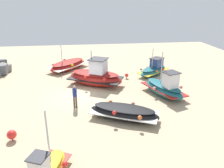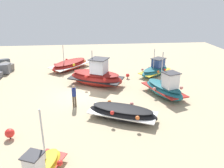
% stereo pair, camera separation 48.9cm
% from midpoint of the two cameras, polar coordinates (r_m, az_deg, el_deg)
% --- Properties ---
extents(ground_plane, '(45.01, 45.01, 0.00)m').
position_cam_midpoint_polar(ground_plane, '(19.46, -8.57, -2.95)').
color(ground_plane, tan).
extents(fishing_boat_0, '(4.70, 3.17, 3.71)m').
position_cam_midpoint_polar(fishing_boat_0, '(19.57, 12.36, -0.92)').
color(fishing_boat_0, '#1E6670').
rests_on(fishing_boat_0, ground_plane).
extents(fishing_boat_1, '(4.25, 5.62, 3.38)m').
position_cam_midpoint_polar(fishing_boat_1, '(21.37, -4.79, 1.90)').
color(fishing_boat_1, maroon).
rests_on(fishing_boat_1, ground_plane).
extents(fishing_boat_3, '(3.49, 5.01, 1.03)m').
position_cam_midpoint_polar(fishing_boat_3, '(15.49, 2.14, -7.21)').
color(fishing_boat_3, black).
rests_on(fishing_boat_3, ground_plane).
extents(fishing_boat_4, '(5.17, 4.89, 3.05)m').
position_cam_midpoint_polar(fishing_boat_4, '(26.76, -11.46, 4.71)').
color(fishing_boat_4, maroon).
rests_on(fishing_boat_4, ground_plane).
extents(fishing_boat_5, '(3.77, 4.15, 2.98)m').
position_cam_midpoint_polar(fishing_boat_5, '(24.72, 9.98, 3.67)').
color(fishing_boat_5, '#1E6670').
rests_on(fishing_boat_5, ground_plane).
extents(person_walking, '(0.32, 0.32, 1.78)m').
position_cam_midpoint_polar(person_walking, '(17.09, -10.17, -2.75)').
color(person_walking, brown).
rests_on(person_walking, ground_plane).
extents(mooring_buoy_0, '(0.55, 0.55, 0.66)m').
position_cam_midpoint_polar(mooring_buoy_0, '(14.71, -24.86, -11.52)').
color(mooring_buoy_0, '#3F3F42').
rests_on(mooring_buoy_0, ground_plane).
extents(mooring_buoy_1, '(0.38, 0.38, 0.53)m').
position_cam_midpoint_polar(mooring_buoy_1, '(23.28, 3.10, 2.20)').
color(mooring_buoy_1, '#3F3F42').
rests_on(mooring_buoy_1, ground_plane).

